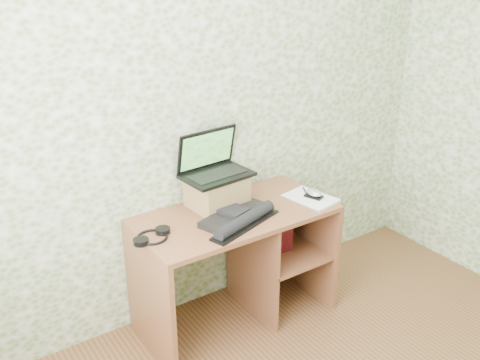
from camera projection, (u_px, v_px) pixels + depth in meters
wall_back at (207, 111)px, 3.19m from camera, size 3.50×0.00×3.50m
desk at (243, 246)px, 3.34m from camera, size 1.20×0.60×0.75m
riser at (217, 191)px, 3.23m from camera, size 0.34×0.29×0.19m
laptop at (213, 165)px, 3.20m from camera, size 0.43×0.32×0.27m
keyboard at (239, 217)px, 3.07m from camera, size 0.52×0.40×0.07m
headphones at (152, 237)px, 2.89m from camera, size 0.23×0.21×0.03m
notepad at (310, 198)px, 3.34m from camera, size 0.27×0.34×0.01m
mouse at (314, 194)px, 3.33m from camera, size 0.11×0.13×0.04m
pen at (305, 191)px, 3.41m from camera, size 0.07×0.13×0.01m
red_box at (271, 230)px, 3.39m from camera, size 0.29×0.13×0.33m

